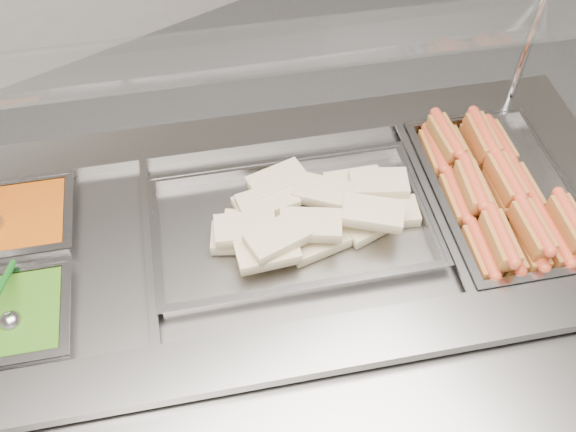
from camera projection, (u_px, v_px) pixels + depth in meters
steam_counter at (272, 315)px, 1.95m from camera, size 2.04×1.49×0.89m
tray_rail at (311, 428)px, 1.32m from camera, size 1.74×1.01×0.05m
sneeze_guard at (248, 52)px, 1.45m from camera, size 1.62×0.91×0.44m
pan_hotdogs at (498, 199)px, 1.70m from camera, size 0.52×0.63×0.10m
pan_wraps at (292, 227)px, 1.63m from camera, size 0.78×0.63×0.07m
pan_beans at (14, 228)px, 1.64m from camera, size 0.37×0.34×0.10m
pan_peas at (4, 325)px, 1.46m from camera, size 0.37×0.34×0.10m
hotdogs_in_buns at (498, 194)px, 1.65m from camera, size 0.41×0.58×0.12m
tortilla_wraps at (311, 213)px, 1.60m from camera, size 0.55×0.37×0.10m
serving_spoon at (10, 314)px, 1.43m from camera, size 0.10×0.17×0.13m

